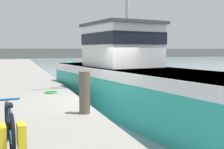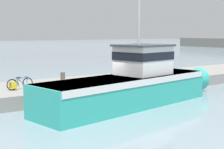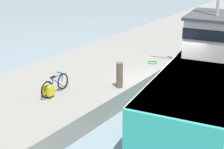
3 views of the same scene
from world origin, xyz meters
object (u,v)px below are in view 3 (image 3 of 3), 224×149
(mooring_post, at_px, (120,75))
(fishing_boat_main, at_px, (210,68))
(water_bottle_on_curb, at_px, (68,82))
(bicycle_touring, at_px, (53,87))

(mooring_post, bearing_deg, fishing_boat_main, 50.91)
(fishing_boat_main, xyz_separation_m, water_bottle_on_curb, (-4.65, -4.27, -0.35))
(mooring_post, bearing_deg, water_bottle_on_curb, -153.47)
(fishing_boat_main, height_order, water_bottle_on_curb, fishing_boat_main)
(fishing_boat_main, distance_m, water_bottle_on_curb, 6.32)
(fishing_boat_main, xyz_separation_m, bicycle_touring, (-4.39, -5.41, -0.11))
(mooring_post, relative_size, water_bottle_on_curb, 5.18)
(bicycle_touring, height_order, water_bottle_on_curb, bicycle_touring)
(mooring_post, distance_m, water_bottle_on_curb, 2.26)
(fishing_boat_main, xyz_separation_m, mooring_post, (-2.66, -3.28, 0.08))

